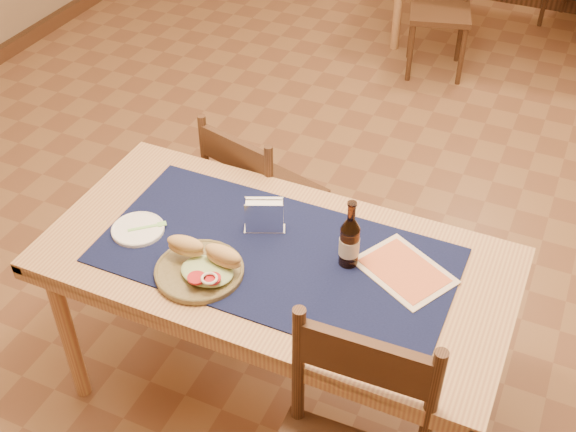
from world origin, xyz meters
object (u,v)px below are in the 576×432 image
at_px(sandwich_plate, 202,266).
at_px(napkin_holder, 264,216).
at_px(main_table, 276,273).
at_px(chair_main_far, 260,198).
at_px(beer_bottle, 349,241).

bearing_deg(sandwich_plate, napkin_holder, 72.18).
relative_size(main_table, chair_main_far, 1.81).
bearing_deg(sandwich_plate, beer_bottle, 30.18).
bearing_deg(beer_bottle, main_table, -164.99).
bearing_deg(napkin_holder, chair_main_far, 118.25).
distance_m(chair_main_far, napkin_holder, 0.66).
relative_size(sandwich_plate, napkin_holder, 1.95).
xyz_separation_m(chair_main_far, beer_bottle, (0.59, -0.53, 0.39)).
relative_size(chair_main_far, napkin_holder, 5.81).
relative_size(chair_main_far, sandwich_plate, 2.98).
bearing_deg(chair_main_far, sandwich_plate, -77.49).
height_order(main_table, napkin_holder, napkin_holder).
height_order(main_table, beer_bottle, beer_bottle).
bearing_deg(chair_main_far, napkin_holder, -61.75).
height_order(beer_bottle, napkin_holder, beer_bottle).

